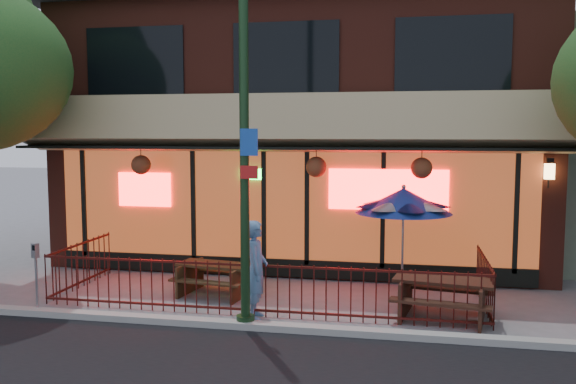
% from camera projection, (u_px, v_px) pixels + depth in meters
% --- Properties ---
extents(ground, '(80.00, 80.00, 0.00)m').
position_uv_depth(ground, '(251.00, 320.00, 10.96)').
color(ground, gray).
rests_on(ground, ground).
extents(curb, '(80.00, 0.25, 0.12)m').
position_uv_depth(curb, '(244.00, 325.00, 10.47)').
color(curb, '#999993').
rests_on(curb, ground).
extents(restaurant_building, '(12.96, 9.49, 8.05)m').
position_uv_depth(restaurant_building, '(312.00, 105.00, 17.49)').
color(restaurant_building, maroon).
rests_on(restaurant_building, ground).
extents(patio_fence, '(8.44, 2.62, 1.00)m').
position_uv_depth(patio_fence, '(258.00, 279.00, 11.39)').
color(patio_fence, '#40100D').
rests_on(patio_fence, ground).
extents(street_light, '(0.43, 0.32, 7.00)m').
position_uv_depth(street_light, '(244.00, 145.00, 10.25)').
color(street_light, '#163319').
rests_on(street_light, ground).
extents(picnic_table_left, '(1.72, 1.42, 0.66)m').
position_uv_depth(picnic_table_left, '(216.00, 274.00, 12.56)').
color(picnic_table_left, '#3F2B17').
rests_on(picnic_table_left, ground).
extents(picnic_table_right, '(1.93, 1.60, 0.74)m').
position_uv_depth(picnic_table_right, '(443.00, 293.00, 10.96)').
color(picnic_table_right, '#381D13').
rests_on(picnic_table_right, ground).
extents(patio_umbrella, '(2.00, 2.00, 2.28)m').
position_uv_depth(patio_umbrella, '(403.00, 201.00, 12.61)').
color(patio_umbrella, gray).
rests_on(patio_umbrella, ground).
extents(pedestrian, '(0.53, 0.72, 1.79)m').
position_uv_depth(pedestrian, '(256.00, 270.00, 10.96)').
color(pedestrian, '#5780AE').
rests_on(pedestrian, ground).
extents(parking_meter_near, '(0.14, 0.13, 1.33)m').
position_uv_depth(parking_meter_near, '(36.00, 266.00, 11.24)').
color(parking_meter_near, '#9799A0').
rests_on(parking_meter_near, ground).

